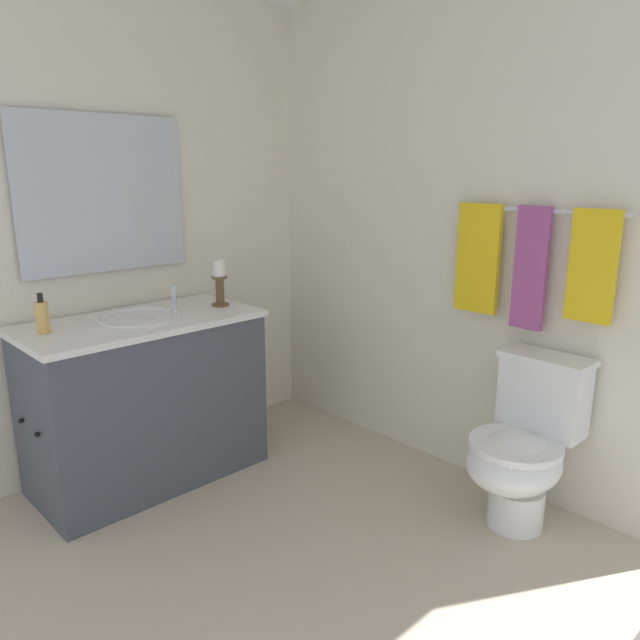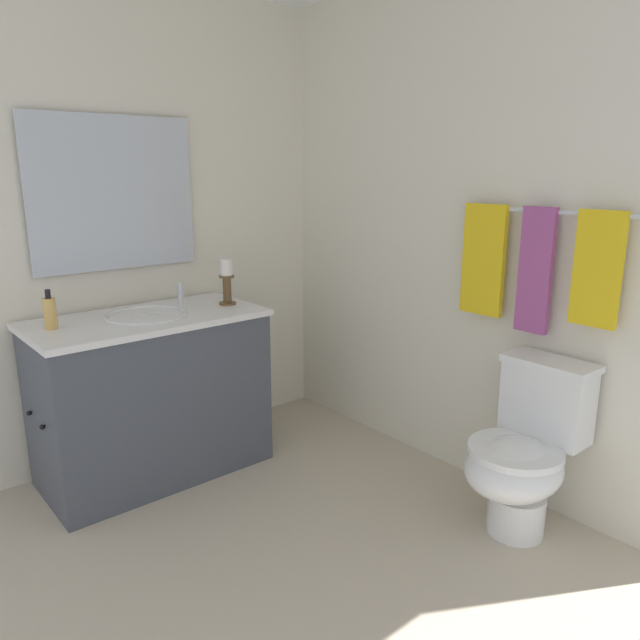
% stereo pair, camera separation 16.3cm
% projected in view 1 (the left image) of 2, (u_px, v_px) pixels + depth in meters
% --- Properties ---
extents(floor, '(2.45, 2.56, 0.02)m').
position_uv_depth(floor, '(254.00, 560.00, 2.43)').
color(floor, beige).
rests_on(floor, ground).
extents(wall_back, '(2.45, 0.04, 2.45)m').
position_uv_depth(wall_back, '(451.00, 232.00, 2.98)').
color(wall_back, silver).
rests_on(wall_back, ground).
extents(wall_left, '(0.04, 2.56, 2.45)m').
position_uv_depth(wall_left, '(96.00, 232.00, 2.98)').
color(wall_left, silver).
rests_on(wall_left, ground).
extents(vanity_cabinet, '(0.58, 1.13, 0.83)m').
position_uv_depth(vanity_cabinet, '(146.00, 399.00, 2.98)').
color(vanity_cabinet, '#474C56').
rests_on(vanity_cabinet, ground).
extents(sink_basin, '(0.40, 0.40, 0.24)m').
position_uv_depth(sink_basin, '(141.00, 326.00, 2.88)').
color(sink_basin, white).
rests_on(sink_basin, vanity_cabinet).
extents(mirror, '(0.02, 0.85, 0.76)m').
position_uv_depth(mirror, '(104.00, 194.00, 2.93)').
color(mirror, silver).
extents(candle_holder_tall, '(0.09, 0.09, 0.24)m').
position_uv_depth(candle_holder_tall, '(220.00, 282.00, 3.12)').
color(candle_holder_tall, brown).
rests_on(candle_holder_tall, vanity_cabinet).
extents(soap_bottle, '(0.06, 0.06, 0.18)m').
position_uv_depth(soap_bottle, '(42.00, 317.00, 2.60)').
color(soap_bottle, '#E5B259').
rests_on(soap_bottle, vanity_cabinet).
extents(toilet, '(0.39, 0.54, 0.75)m').
position_uv_depth(toilet, '(523.00, 447.00, 2.58)').
color(toilet, white).
rests_on(toilet, ground).
extents(towel_bar, '(0.80, 0.02, 0.02)m').
position_uv_depth(towel_bar, '(538.00, 210.00, 2.58)').
color(towel_bar, silver).
extents(towel_near_vanity, '(0.22, 0.03, 0.51)m').
position_uv_depth(towel_near_vanity, '(478.00, 258.00, 2.81)').
color(towel_near_vanity, yellow).
rests_on(towel_near_vanity, towel_bar).
extents(towel_center, '(0.15, 0.03, 0.54)m').
position_uv_depth(towel_center, '(531.00, 269.00, 2.63)').
color(towel_center, '#A54C8C').
rests_on(towel_center, towel_bar).
extents(towel_near_corner, '(0.19, 0.03, 0.46)m').
position_uv_depth(towel_near_corner, '(593.00, 266.00, 2.43)').
color(towel_near_corner, yellow).
rests_on(towel_near_corner, towel_bar).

